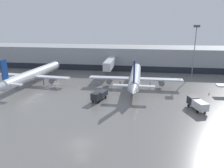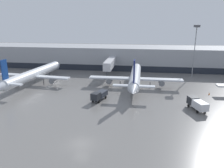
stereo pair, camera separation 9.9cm
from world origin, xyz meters
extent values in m
plane|color=slate|center=(0.00, 0.00, 0.00)|extent=(320.00, 320.00, 0.00)
cube|color=#9EA0A5|center=(0.00, 62.00, 4.50)|extent=(160.00, 16.00, 9.00)
cube|color=#1E232D|center=(0.00, 53.95, 1.20)|extent=(156.80, 0.10, 2.40)
cube|color=#BCBCC1|center=(-2.16, 46.48, 4.60)|extent=(2.60, 15.04, 2.80)
cylinder|color=#3F4247|center=(-2.16, 39.56, 1.60)|extent=(0.44, 0.44, 3.20)
cylinder|color=silver|center=(7.52, 33.92, 3.30)|extent=(3.12, 24.78, 3.05)
cone|color=silver|center=(7.48, 47.99, 3.30)|extent=(2.91, 3.36, 2.90)
cone|color=silver|center=(7.55, 19.25, 3.30)|extent=(2.76, 4.58, 2.75)
cube|color=silver|center=(7.52, 33.31, 2.69)|extent=(27.99, 2.54, 0.44)
cube|color=silver|center=(7.55, 22.53, 3.60)|extent=(10.64, 1.41, 0.35)
cube|color=navy|center=(7.55, 22.53, 7.24)|extent=(0.37, 2.22, 6.07)
cylinder|color=slate|center=(-0.32, 33.28, 1.76)|extent=(1.68, 2.72, 1.68)
cylinder|color=slate|center=(15.35, 33.33, 1.76)|extent=(1.68, 2.72, 1.68)
cylinder|color=#2D2D33|center=(7.49, 41.98, 0.96)|extent=(0.20, 0.20, 1.92)
cylinder|color=#2D2D33|center=(3.04, 32.67, 0.96)|extent=(0.20, 0.20, 1.92)
cylinder|color=#2D2D33|center=(12.00, 32.70, 0.96)|extent=(0.20, 0.20, 1.92)
cylinder|color=silver|center=(-24.71, 33.34, 3.12)|extent=(6.05, 28.33, 3.08)
cone|color=silver|center=(-23.04, 49.03, 3.12)|extent=(3.27, 3.68, 2.93)
cube|color=silver|center=(-24.78, 32.64, 2.50)|extent=(24.63, 4.87, 0.44)
cube|color=silver|center=(-26.08, 20.46, 3.43)|extent=(9.40, 2.26, 0.35)
cube|color=navy|center=(-26.08, 20.46, 6.94)|extent=(0.58, 2.08, 5.80)
cylinder|color=slate|center=(-31.61, 33.37, 1.57)|extent=(1.95, 2.68, 1.70)
cylinder|color=slate|center=(-17.95, 31.91, 1.57)|extent=(1.95, 2.68, 1.70)
cylinder|color=#2D2D33|center=(-23.74, 42.44, 0.87)|extent=(0.20, 0.20, 1.73)
cylinder|color=#2D2D33|center=(-28.76, 32.36, 0.87)|extent=(0.20, 0.20, 1.73)
cylinder|color=#2D2D33|center=(-20.95, 31.52, 0.87)|extent=(0.20, 0.20, 1.73)
cube|color=#2D333D|center=(-0.68, 21.80, 1.36)|extent=(2.96, 4.03, 1.32)
cube|color=#26282D|center=(-1.55, 19.03, 1.58)|extent=(2.45, 2.67, 1.75)
cylinder|color=black|center=(-0.73, 18.68, 0.35)|extent=(0.45, 0.74, 0.70)
cylinder|color=black|center=(-2.42, 19.22, 0.35)|extent=(0.45, 0.74, 0.70)
cylinder|color=black|center=(0.36, 22.15, 0.35)|extent=(0.45, 0.74, 0.70)
cylinder|color=black|center=(-1.33, 22.68, 0.35)|extent=(0.45, 0.74, 0.70)
cube|color=silver|center=(22.51, 16.56, 1.53)|extent=(3.19, 4.12, 1.67)
cube|color=#26282D|center=(21.53, 19.32, 1.61)|extent=(2.62, 2.76, 1.83)
cylinder|color=black|center=(20.61, 19.08, 0.35)|extent=(0.47, 0.74, 0.70)
cylinder|color=black|center=(22.38, 19.72, 0.35)|extent=(0.47, 0.74, 0.70)
cylinder|color=black|center=(21.84, 15.64, 0.35)|extent=(0.47, 0.74, 0.70)
cylinder|color=black|center=(23.61, 16.28, 0.35)|extent=(0.47, 0.74, 0.70)
cone|color=orange|center=(27.94, 29.09, 0.36)|extent=(0.37, 0.37, 0.73)
cylinder|color=gray|center=(27.41, 49.37, 8.66)|extent=(0.30, 0.30, 17.32)
cube|color=#4C4C51|center=(27.41, 49.37, 17.72)|extent=(1.80, 1.80, 0.80)
camera|label=1|loc=(9.42, -30.65, 19.52)|focal=35.00mm
camera|label=2|loc=(9.51, -30.64, 19.52)|focal=35.00mm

